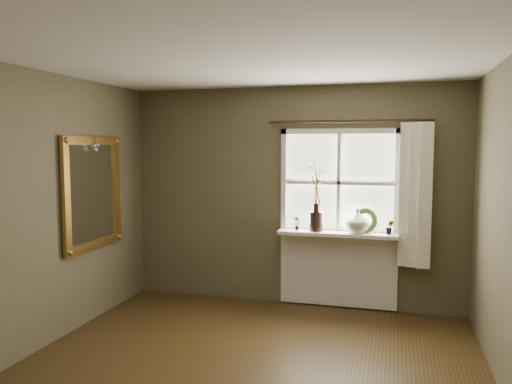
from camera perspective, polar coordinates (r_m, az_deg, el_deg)
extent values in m
plane|color=silver|center=(3.82, -2.62, 15.78)|extent=(4.50, 4.50, 0.00)
cube|color=brown|center=(6.01, 4.30, -0.48)|extent=(4.00, 0.10, 2.60)
cube|color=brown|center=(4.84, -26.29, -2.43)|extent=(0.10, 4.50, 2.60)
cube|color=brown|center=(1.83, -26.41, -14.68)|extent=(4.00, 0.10, 2.60)
cube|color=white|center=(5.91, 9.37, -4.65)|extent=(1.36, 0.06, 0.06)
cube|color=white|center=(5.82, 9.55, 6.86)|extent=(1.36, 0.06, 0.06)
cube|color=white|center=(5.94, 3.21, 1.20)|extent=(0.06, 0.06, 1.24)
cube|color=white|center=(5.80, 15.86, 0.91)|extent=(0.06, 0.06, 1.24)
cube|color=white|center=(5.83, 9.46, 1.06)|extent=(1.24, 0.05, 0.04)
cube|color=white|center=(5.83, 9.46, 1.06)|extent=(0.04, 0.05, 1.12)
cube|color=white|center=(5.89, 6.38, 4.02)|extent=(0.59, 0.01, 0.53)
cube|color=white|center=(5.82, 12.72, 3.90)|extent=(0.59, 0.01, 0.53)
cube|color=white|center=(5.93, 6.32, -1.69)|extent=(0.59, 0.01, 0.53)
cube|color=white|center=(5.86, 12.60, -1.87)|extent=(0.59, 0.01, 0.53)
cube|color=white|center=(5.81, 9.27, -4.72)|extent=(1.36, 0.26, 0.04)
cube|color=white|center=(6.01, 9.32, -8.68)|extent=(1.36, 0.04, 0.88)
cylinder|color=black|center=(5.82, 6.90, -3.35)|extent=(0.18, 0.18, 0.23)
imported|color=silver|center=(5.76, 11.52, -3.24)|extent=(0.33, 0.33, 0.28)
torus|color=#2E4920|center=(5.80, 12.38, -3.49)|extent=(0.32, 0.23, 0.30)
imported|color=#2E4920|center=(5.86, 4.67, -3.56)|extent=(0.10, 0.09, 0.17)
imported|color=#2E4920|center=(5.76, 15.04, -3.90)|extent=(0.09, 0.07, 0.16)
cube|color=white|center=(5.73, 17.73, -0.35)|extent=(0.36, 0.12, 1.59)
cylinder|color=black|center=(5.77, 10.51, 7.96)|extent=(1.84, 0.03, 0.03)
cube|color=white|center=(5.65, -18.21, -0.09)|extent=(0.02, 0.84, 1.03)
cube|color=#A87731|center=(5.63, -18.29, 5.60)|extent=(0.05, 1.01, 0.09)
cube|color=#A87731|center=(5.73, -17.96, -5.68)|extent=(0.05, 1.01, 0.09)
cube|color=#A87731|center=(5.27, -20.91, -0.55)|extent=(0.05, 0.09, 1.03)
cube|color=#A87731|center=(6.04, -15.69, 0.31)|extent=(0.05, 0.09, 1.03)
sphere|color=silver|center=(5.57, -18.02, 5.03)|extent=(0.04, 0.04, 0.04)
sphere|color=silver|center=(5.60, -17.84, 4.63)|extent=(0.04, 0.04, 0.04)
sphere|color=silver|center=(5.62, -17.68, 5.15)|extent=(0.04, 0.04, 0.04)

